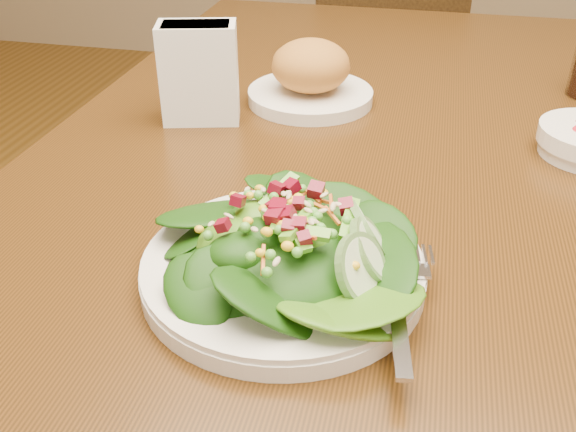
# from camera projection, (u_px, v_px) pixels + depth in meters

# --- Properties ---
(dining_table) EXTENTS (0.90, 1.40, 0.75)m
(dining_table) POSITION_uv_depth(u_px,v_px,m) (391.00, 225.00, 0.83)
(dining_table) COLOR #45260C
(dining_table) RESTS_ON ground_plane
(chair_far) EXTENTS (0.51, 0.51, 0.90)m
(chair_far) POSITION_uv_depth(u_px,v_px,m) (380.00, 68.00, 1.86)
(chair_far) COLOR #3F2910
(chair_far) RESTS_ON ground_plane
(salad_plate) EXTENTS (0.26, 0.25, 0.07)m
(salad_plate) POSITION_uv_depth(u_px,v_px,m) (293.00, 256.00, 0.56)
(salad_plate) COLOR white
(salad_plate) RESTS_ON dining_table
(bread_plate) EXTENTS (0.18, 0.18, 0.09)m
(bread_plate) POSITION_uv_depth(u_px,v_px,m) (311.00, 77.00, 0.91)
(bread_plate) COLOR white
(bread_plate) RESTS_ON dining_table
(napkin_holder) EXTENTS (0.11, 0.08, 0.13)m
(napkin_holder) POSITION_uv_depth(u_px,v_px,m) (199.00, 71.00, 0.83)
(napkin_holder) COLOR white
(napkin_holder) RESTS_ON dining_table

